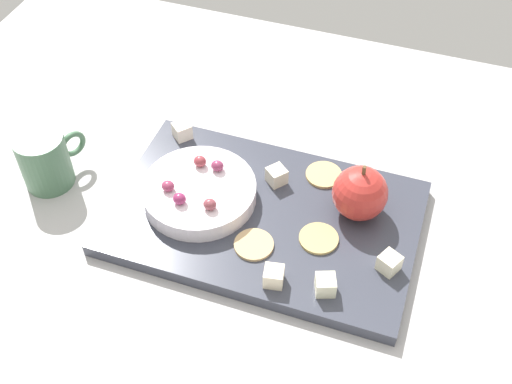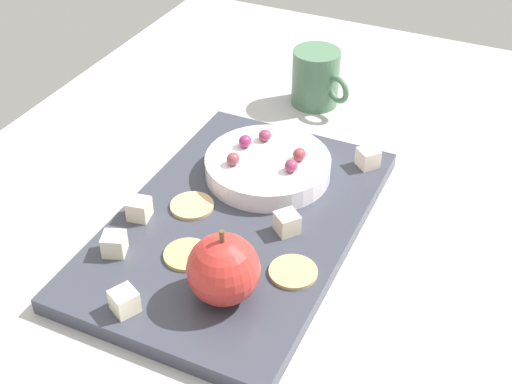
{
  "view_description": "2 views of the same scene",
  "coord_description": "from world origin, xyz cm",
  "px_view_note": "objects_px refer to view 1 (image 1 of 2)",
  "views": [
    {
      "loc": [
        -18.08,
        55.17,
        70.58
      ],
      "look_at": [
        0.06,
        2.58,
        9.7
      ],
      "focal_mm": 45.36,
      "sensor_mm": 36.0,
      "label": 1
    },
    {
      "loc": [
        -54.77,
        -24.06,
        55.91
      ],
      "look_at": [
        0.84,
        1.89,
        9.31
      ],
      "focal_mm": 48.94,
      "sensor_mm": 36.0,
      "label": 2
    }
  ],
  "objects_px": {
    "cheese_cube_4": "(182,131)",
    "cup": "(45,160)",
    "grape_1": "(168,186)",
    "grape_2": "(201,160)",
    "grape_3": "(179,199)",
    "cheese_cube_3": "(389,263)",
    "apple_whole": "(360,193)",
    "cheese_cube_2": "(274,276)",
    "grape_4": "(210,204)",
    "cracker_2": "(319,238)",
    "grape_0": "(218,164)",
    "platter": "(264,218)",
    "serving_dish": "(199,192)",
    "cheese_cube_0": "(277,176)",
    "cracker_1": "(324,175)",
    "cheese_cube_1": "(325,285)",
    "cracker_0": "(254,245)"
  },
  "relations": [
    {
      "from": "cheese_cube_4",
      "to": "cup",
      "type": "xyz_separation_m",
      "value": [
        0.15,
        0.12,
        0.01
      ]
    },
    {
      "from": "grape_1",
      "to": "grape_2",
      "type": "distance_m",
      "value": 0.06
    },
    {
      "from": "cheese_cube_4",
      "to": "grape_3",
      "type": "xyz_separation_m",
      "value": [
        -0.06,
        0.14,
        0.02
      ]
    },
    {
      "from": "cheese_cube_3",
      "to": "grape_1",
      "type": "height_order",
      "value": "grape_1"
    },
    {
      "from": "grape_2",
      "to": "grape_3",
      "type": "relative_size",
      "value": 1.0
    },
    {
      "from": "cheese_cube_3",
      "to": "grape_2",
      "type": "xyz_separation_m",
      "value": [
        0.27,
        -0.07,
        0.02
      ]
    },
    {
      "from": "apple_whole",
      "to": "cheese_cube_4",
      "type": "bearing_deg",
      "value": -12.06
    },
    {
      "from": "cheese_cube_2",
      "to": "grape_4",
      "type": "bearing_deg",
      "value": -31.27
    },
    {
      "from": "cracker_2",
      "to": "grape_0",
      "type": "relative_size",
      "value": 2.9
    },
    {
      "from": "platter",
      "to": "cheese_cube_3",
      "type": "xyz_separation_m",
      "value": [
        -0.17,
        0.04,
        0.02
      ]
    },
    {
      "from": "serving_dish",
      "to": "grape_2",
      "type": "relative_size",
      "value": 8.75
    },
    {
      "from": "cheese_cube_0",
      "to": "grape_1",
      "type": "bearing_deg",
      "value": 33.87
    },
    {
      "from": "serving_dish",
      "to": "cup",
      "type": "bearing_deg",
      "value": 5.69
    },
    {
      "from": "cracker_1",
      "to": "cheese_cube_1",
      "type": "bearing_deg",
      "value": 105.3
    },
    {
      "from": "cheese_cube_1",
      "to": "cheese_cube_2",
      "type": "height_order",
      "value": "same"
    },
    {
      "from": "grape_1",
      "to": "cup",
      "type": "height_order",
      "value": "cup"
    },
    {
      "from": "grape_1",
      "to": "grape_4",
      "type": "bearing_deg",
      "value": 169.02
    },
    {
      "from": "serving_dish",
      "to": "cheese_cube_1",
      "type": "xyz_separation_m",
      "value": [
        -0.19,
        0.09,
        -0.0
      ]
    },
    {
      "from": "platter",
      "to": "cracker_1",
      "type": "bearing_deg",
      "value": -121.51
    },
    {
      "from": "cracker_0",
      "to": "grape_2",
      "type": "bearing_deg",
      "value": -40.05
    },
    {
      "from": "cracker_2",
      "to": "grape_0",
      "type": "bearing_deg",
      "value": -19.56
    },
    {
      "from": "cheese_cube_3",
      "to": "cracker_1",
      "type": "distance_m",
      "value": 0.17
    },
    {
      "from": "grape_1",
      "to": "cheese_cube_3",
      "type": "bearing_deg",
      "value": 177.51
    },
    {
      "from": "apple_whole",
      "to": "cheese_cube_1",
      "type": "bearing_deg",
      "value": 86.51
    },
    {
      "from": "cracker_1",
      "to": "grape_1",
      "type": "bearing_deg",
      "value": 32.21
    },
    {
      "from": "cheese_cube_4",
      "to": "cheese_cube_1",
      "type": "bearing_deg",
      "value": 144.19
    },
    {
      "from": "cracker_1",
      "to": "grape_3",
      "type": "distance_m",
      "value": 0.2
    },
    {
      "from": "grape_1",
      "to": "apple_whole",
      "type": "bearing_deg",
      "value": -164.81
    },
    {
      "from": "apple_whole",
      "to": "grape_2",
      "type": "xyz_separation_m",
      "value": [
        0.21,
        0.01,
        -0.0
      ]
    },
    {
      "from": "cracker_1",
      "to": "cup",
      "type": "height_order",
      "value": "cup"
    },
    {
      "from": "apple_whole",
      "to": "cheese_cube_1",
      "type": "height_order",
      "value": "apple_whole"
    },
    {
      "from": "grape_2",
      "to": "cup",
      "type": "xyz_separation_m",
      "value": [
        0.2,
        0.06,
        -0.01
      ]
    },
    {
      "from": "cheese_cube_1",
      "to": "cheese_cube_4",
      "type": "relative_size",
      "value": 1.0
    },
    {
      "from": "serving_dish",
      "to": "apple_whole",
      "type": "bearing_deg",
      "value": -167.5
    },
    {
      "from": "grape_1",
      "to": "platter",
      "type": "bearing_deg",
      "value": -169.74
    },
    {
      "from": "cheese_cube_2",
      "to": "cup",
      "type": "bearing_deg",
      "value": -11.93
    },
    {
      "from": "platter",
      "to": "grape_4",
      "type": "bearing_deg",
      "value": 29.64
    },
    {
      "from": "cheese_cube_1",
      "to": "cracker_0",
      "type": "bearing_deg",
      "value": -19.44
    },
    {
      "from": "cheese_cube_3",
      "to": "cracker_2",
      "type": "height_order",
      "value": "cheese_cube_3"
    },
    {
      "from": "serving_dish",
      "to": "grape_0",
      "type": "height_order",
      "value": "grape_0"
    },
    {
      "from": "cheese_cube_0",
      "to": "cheese_cube_4",
      "type": "xyz_separation_m",
      "value": [
        0.16,
        -0.04,
        0.0
      ]
    },
    {
      "from": "cheese_cube_0",
      "to": "grape_2",
      "type": "height_order",
      "value": "grape_2"
    },
    {
      "from": "platter",
      "to": "grape_3",
      "type": "height_order",
      "value": "grape_3"
    },
    {
      "from": "serving_dish",
      "to": "cup",
      "type": "distance_m",
      "value": 0.22
    },
    {
      "from": "cheese_cube_0",
      "to": "cracker_0",
      "type": "bearing_deg",
      "value": 93.52
    },
    {
      "from": "cheese_cube_3",
      "to": "grape_4",
      "type": "xyz_separation_m",
      "value": [
        0.23,
        -0.0,
        0.02
      ]
    },
    {
      "from": "grape_3",
      "to": "cheese_cube_0",
      "type": "bearing_deg",
      "value": -135.23
    },
    {
      "from": "serving_dish",
      "to": "cheese_cube_0",
      "type": "height_order",
      "value": "serving_dish"
    },
    {
      "from": "cracker_0",
      "to": "grape_0",
      "type": "relative_size",
      "value": 2.9
    },
    {
      "from": "apple_whole",
      "to": "grape_3",
      "type": "distance_m",
      "value": 0.23
    }
  ]
}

